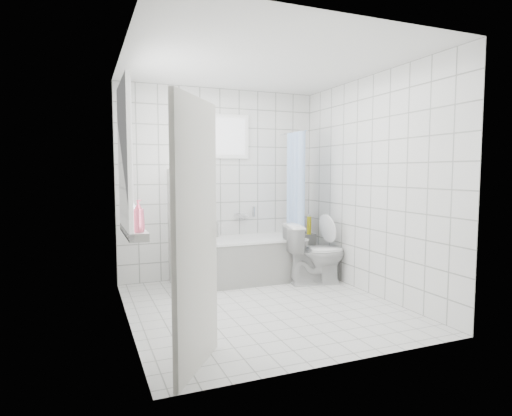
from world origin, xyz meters
name	(u,v)px	position (x,y,z in m)	size (l,w,h in m)	color
ground	(262,307)	(0.00, 0.00, 0.00)	(3.00, 3.00, 0.00)	white
ceiling	(263,62)	(0.00, 0.00, 2.60)	(3.00, 3.00, 0.00)	white
wall_back	(220,184)	(0.00, 1.50, 1.30)	(2.80, 0.02, 2.60)	white
wall_front	(342,194)	(0.00, -1.50, 1.30)	(2.80, 0.02, 2.60)	white
wall_left	(126,189)	(-1.40, 0.00, 1.30)	(0.02, 3.00, 2.60)	white
wall_right	(371,186)	(1.40, 0.00, 1.30)	(0.02, 3.00, 2.60)	white
window_left	(127,158)	(-1.35, 0.30, 1.60)	(0.01, 0.90, 1.40)	white
window_back	(228,136)	(0.10, 1.46, 1.95)	(0.50, 0.01, 0.50)	white
window_sill	(133,231)	(-1.31, 0.30, 0.86)	(0.18, 1.02, 0.08)	white
door	(196,236)	(-1.02, -1.15, 1.00)	(0.04, 0.80, 2.00)	silver
bathtub	(243,259)	(0.19, 1.12, 0.29)	(1.58, 0.77, 0.58)	white
partition_wall	(180,229)	(-0.66, 1.07, 0.75)	(0.15, 0.85, 1.50)	white
tiled_ledge	(302,252)	(1.23, 1.38, 0.28)	(0.40, 0.24, 0.55)	white
toilet	(315,253)	(1.03, 0.65, 0.40)	(0.44, 0.78, 0.79)	white
curtain_rod	(293,133)	(0.92, 1.10, 2.00)	(0.02, 0.02, 0.80)	silver
shower_curtain	(297,199)	(0.92, 0.97, 1.10)	(0.14, 0.48, 1.78)	#4A82DA
tub_faucet	(241,215)	(0.29, 1.46, 0.85)	(0.18, 0.06, 0.06)	silver
sill_bottles	(135,215)	(-1.30, 0.22, 1.04)	(0.16, 0.79, 0.30)	#2EB8CF
ledge_bottles	(304,225)	(1.25, 1.37, 0.67)	(0.16, 0.20, 0.26)	yellow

